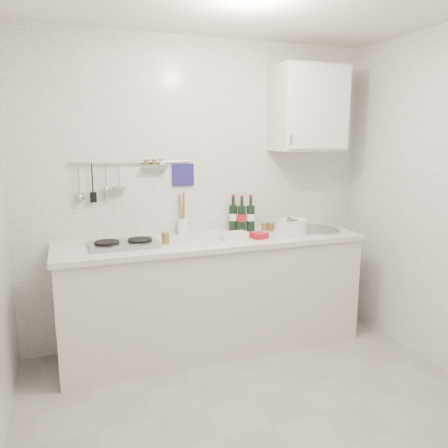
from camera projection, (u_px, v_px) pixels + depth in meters
name	position (u px, v px, depth m)	size (l,w,h in m)	color
floor	(273.00, 425.00, 2.64)	(3.00, 3.00, 0.00)	gray
back_wall	(201.00, 193.00, 3.68)	(3.00, 0.02, 2.50)	silver
counter	(214.00, 296.00, 3.57)	(2.44, 0.64, 0.96)	beige
wall_rail	(130.00, 174.00, 3.41)	(0.98, 0.09, 0.34)	#93969B
wall_cabinet	(308.00, 109.00, 3.69)	(0.60, 0.38, 0.70)	beige
plate_stack_hob	(134.00, 244.00, 3.23)	(0.27, 0.27, 0.02)	#4C5FAD
plate_stack_sink	(292.00, 227.00, 3.66)	(0.31, 0.30, 0.12)	white
wine_bottles	(242.00, 213.00, 3.73)	(0.21, 0.13, 0.31)	black
butter_dish	(234.00, 236.00, 3.43)	(0.21, 0.10, 0.06)	white
strawberry_punnet	(259.00, 235.00, 3.47)	(0.11, 0.11, 0.05)	red
utensil_crock	(183.00, 224.00, 3.61)	(0.09, 0.09, 0.35)	white
jar_a	(184.00, 228.00, 3.63)	(0.06, 0.06, 0.09)	brown
jar_b	(265.00, 226.00, 3.78)	(0.06, 0.06, 0.07)	brown
jar_c	(271.00, 226.00, 3.76)	(0.06, 0.06, 0.08)	brown
jar_d	(165.00, 237.00, 3.30)	(0.06, 0.06, 0.09)	brown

